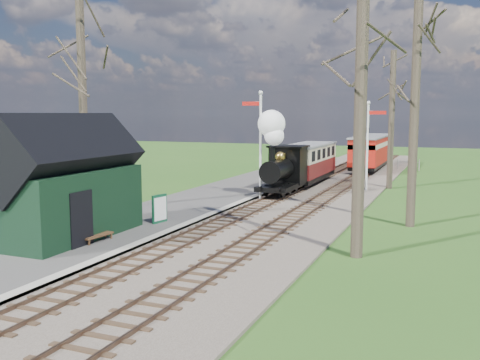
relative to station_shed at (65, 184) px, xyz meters
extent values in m
plane|color=#2D591B|center=(4.30, -4.00, -2.27)|extent=(140.00, 140.00, 0.00)
ellipsoid|color=#385B23|center=(-20.70, 56.00, -17.03)|extent=(57.60, 36.00, 16.20)
ellipsoid|color=#385B23|center=(14.30, 61.00, -20.31)|extent=(70.40, 44.00, 19.80)
ellipsoid|color=#385B23|center=(-3.70, 66.00, -18.67)|extent=(64.00, 40.00, 18.00)
cube|color=brown|center=(5.60, 18.00, -2.22)|extent=(8.00, 60.00, 0.10)
cube|color=brown|center=(3.80, 18.00, -2.13)|extent=(0.07, 60.00, 0.12)
cube|color=brown|center=(4.80, 18.00, -2.13)|extent=(0.07, 60.00, 0.12)
cube|color=#38281C|center=(4.30, 18.00, -2.17)|extent=(1.60, 60.00, 0.09)
cube|color=brown|center=(6.40, 18.00, -2.13)|extent=(0.07, 60.00, 0.12)
cube|color=brown|center=(7.40, 18.00, -2.13)|extent=(0.07, 60.00, 0.12)
cube|color=#38281C|center=(6.90, 18.00, -2.17)|extent=(1.60, 60.00, 0.09)
cube|color=#474442|center=(0.80, 10.00, -2.17)|extent=(5.00, 44.00, 0.20)
cube|color=#B2AD9E|center=(3.10, 10.00, -2.16)|extent=(0.40, 44.00, 0.21)
cube|color=black|center=(0.00, 0.00, -0.77)|extent=(3.00, 6.00, 2.60)
cube|color=black|center=(0.00, 0.00, 1.08)|extent=(3.25, 6.30, 3.25)
cube|color=black|center=(1.52, -1.00, -1.07)|extent=(0.06, 1.20, 2.00)
cylinder|color=silver|center=(3.60, 12.00, 0.73)|extent=(0.14, 0.14, 6.00)
sphere|color=silver|center=(3.60, 12.00, 3.83)|extent=(0.24, 0.24, 0.24)
cube|color=#B7140F|center=(3.05, 12.00, 3.23)|extent=(1.10, 0.08, 0.22)
cube|color=black|center=(3.60, 12.00, 2.13)|extent=(0.18, 0.06, 0.30)
cylinder|color=silver|center=(8.60, 18.00, 0.48)|extent=(0.14, 0.14, 5.50)
sphere|color=silver|center=(8.60, 18.00, 3.33)|extent=(0.24, 0.24, 0.24)
cube|color=#B7140F|center=(9.15, 18.00, 2.73)|extent=(1.10, 0.08, 0.22)
cube|color=black|center=(8.60, 18.00, 1.63)|extent=(0.18, 0.06, 0.30)
cylinder|color=#382D23|center=(-3.00, 5.00, 3.23)|extent=(0.41, 0.41, 11.00)
cylinder|color=#382D23|center=(10.80, 2.00, 3.73)|extent=(0.42, 0.42, 12.00)
cylinder|color=#382D23|center=(12.10, 8.00, 2.73)|extent=(0.40, 0.40, 10.00)
cylinder|color=#382D23|center=(9.80, 20.00, 2.23)|extent=(0.39, 0.39, 9.00)
cube|color=slate|center=(4.60, 32.00, -1.52)|extent=(12.60, 0.02, 0.01)
cube|color=slate|center=(4.60, 32.00, -1.82)|extent=(12.60, 0.02, 0.02)
cylinder|color=slate|center=(4.60, 32.00, -1.77)|extent=(0.08, 0.08, 1.00)
cube|color=black|center=(4.30, 13.78, -1.57)|extent=(1.87, 4.40, 0.28)
cylinder|color=black|center=(4.30, 13.12, -0.58)|extent=(1.21, 2.86, 1.21)
cube|color=black|center=(4.30, 15.10, -0.47)|extent=(1.98, 1.76, 2.20)
cylinder|color=black|center=(4.30, 12.02, 0.41)|extent=(0.31, 0.31, 0.88)
sphere|color=gold|center=(4.30, 13.45, 0.19)|extent=(0.57, 0.57, 0.57)
sphere|color=white|center=(4.40, 12.02, 1.45)|extent=(1.10, 1.10, 1.10)
sphere|color=white|center=(4.20, 12.13, 2.11)|extent=(1.54, 1.54, 1.54)
cylinder|color=black|center=(3.80, 12.46, -1.72)|extent=(0.11, 0.70, 0.70)
cylinder|color=black|center=(4.80, 12.46, -1.72)|extent=(0.11, 0.70, 0.70)
cube|color=black|center=(4.30, 19.78, -1.68)|extent=(2.09, 7.70, 0.33)
cube|color=#531313|center=(4.30, 19.78, -1.02)|extent=(2.20, 7.70, 0.99)
cube|color=#C6BA95|center=(4.30, 19.78, -0.03)|extent=(2.20, 7.70, 0.99)
cube|color=slate|center=(4.30, 19.78, 0.52)|extent=(2.31, 7.92, 0.13)
cube|color=black|center=(6.90, 28.87, -1.68)|extent=(2.09, 5.50, 0.33)
cube|color=#A6170D|center=(6.90, 28.87, -1.02)|extent=(2.20, 5.50, 0.99)
cube|color=#C6BA95|center=(6.90, 28.87, -0.03)|extent=(2.20, 5.50, 0.99)
cube|color=slate|center=(6.90, 28.87, 0.52)|extent=(2.31, 5.72, 0.13)
cube|color=black|center=(6.90, 34.37, -1.68)|extent=(2.09, 5.50, 0.33)
cube|color=#A6170D|center=(6.90, 34.37, -1.02)|extent=(2.20, 5.50, 0.99)
cube|color=#C6BA95|center=(6.90, 34.37, -0.03)|extent=(2.20, 5.50, 0.99)
cube|color=slate|center=(6.90, 34.37, 0.52)|extent=(2.31, 5.72, 0.13)
cube|color=#0D4127|center=(1.94, 3.68, -1.45)|extent=(0.28, 0.85, 1.24)
cube|color=silver|center=(1.99, 3.66, -1.45)|extent=(0.19, 0.72, 1.02)
cube|color=#4A2F1A|center=(1.57, -0.21, -1.84)|extent=(0.52, 1.42, 0.06)
cube|color=#4A2F1A|center=(1.40, -0.19, -1.57)|extent=(0.18, 1.39, 0.59)
cube|color=#4A2F1A|center=(1.72, -0.81, -1.97)|extent=(0.06, 0.06, 0.20)
cube|color=#4A2F1A|center=(1.42, 0.38, -1.97)|extent=(0.06, 0.06, 0.20)
imported|color=black|center=(1.19, -1.10, -1.46)|extent=(0.43, 0.52, 1.22)
camera|label=1|loc=(13.88, -16.28, 2.69)|focal=40.00mm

